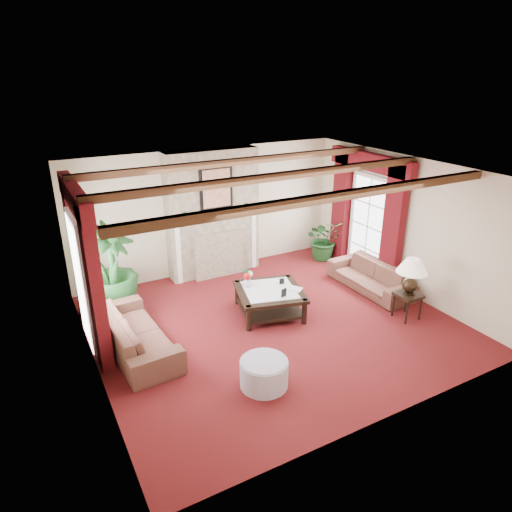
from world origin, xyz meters
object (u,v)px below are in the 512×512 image
potted_palm (114,287)px  side_table (407,306)px  coffee_table (269,302)px  ottoman (264,373)px  sofa_left (135,327)px  sofa_right (371,272)px

potted_palm → side_table: 5.38m
coffee_table → side_table: bearing=-17.4°
coffee_table → ottoman: coffee_table is taller
potted_palm → ottoman: bearing=-67.7°
sofa_left → sofa_right: sofa_left is taller
sofa_right → potted_palm: potted_palm is taller
side_table → ottoman: size_ratio=0.71×
potted_palm → coffee_table: 2.90m
coffee_table → ottoman: 2.09m
coffee_table → ottoman: bearing=-107.1°
sofa_right → potted_palm: (-4.78, 1.62, 0.10)m
coffee_table → side_table: 2.48m
sofa_right → ottoman: size_ratio=2.77×
sofa_left → side_table: (4.56, -1.33, -0.17)m
sofa_left → coffee_table: sofa_left is taller
sofa_left → potted_palm: size_ratio=1.14×
side_table → ottoman: (-3.21, -0.44, -0.04)m
ottoman → sofa_left: bearing=127.3°
side_table → sofa_left: bearing=163.7°
potted_palm → coffee_table: (2.46, -1.51, -0.23)m
sofa_left → side_table: bearing=-109.9°
coffee_table → side_table: (2.09, -1.33, 0.01)m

